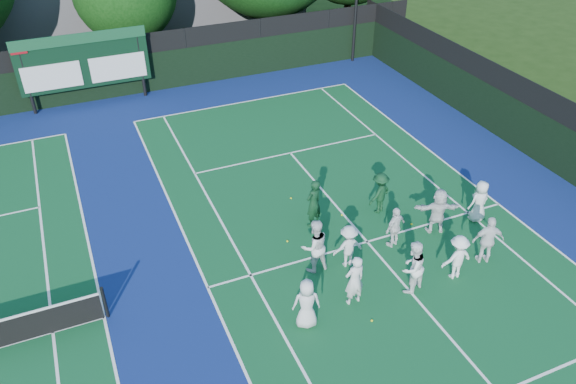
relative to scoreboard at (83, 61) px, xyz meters
name	(u,v)px	position (x,y,z in m)	size (l,w,h in m)	color
ground	(383,260)	(7.01, -15.59, -2.19)	(120.00, 120.00, 0.00)	#1E380F
court_apron	(191,293)	(1.01, -14.59, -2.19)	(34.00, 32.00, 0.01)	navy
near_court	(367,242)	(7.01, -14.59, -2.18)	(11.05, 23.85, 0.01)	#105127
back_fence	(107,72)	(1.01, 0.41, -0.83)	(34.00, 0.08, 3.00)	black
scoreboard	(83,61)	(0.00, 0.00, 0.00)	(6.00, 0.21, 3.55)	black
clubhouse	(153,6)	(5.01, 8.41, -0.19)	(18.00, 6.00, 4.00)	#5D5C61
tennis_ball_0	(372,321)	(5.37, -17.70, -2.16)	(0.07, 0.07, 0.07)	yellow
tennis_ball_1	(342,215)	(6.93, -12.95, -2.16)	(0.07, 0.07, 0.07)	yellow
tennis_ball_2	(454,270)	(8.78, -16.89, -2.16)	(0.07, 0.07, 0.07)	yellow
tennis_ball_3	(287,241)	(4.58, -13.54, -2.16)	(0.07, 0.07, 0.07)	yellow
tennis_ball_4	(291,198)	(5.69, -11.29, -2.16)	(0.07, 0.07, 0.07)	yellow
tennis_ball_5	(412,224)	(8.89, -14.38, -2.16)	(0.07, 0.07, 0.07)	yellow
player_front_0	(307,303)	(3.64, -17.06, -1.39)	(0.78, 0.51, 1.59)	silver
player_front_1	(354,280)	(5.24, -16.81, -1.34)	(0.62, 0.41, 1.69)	white
player_front_2	(412,267)	(7.04, -17.02, -1.31)	(0.85, 0.67, 1.76)	white
player_front_3	(457,257)	(8.61, -17.07, -1.43)	(0.98, 0.56, 1.52)	white
player_front_4	(488,240)	(9.92, -16.87, -1.34)	(0.99, 0.41, 1.69)	white
player_back_0	(315,246)	(4.82, -15.07, -1.27)	(0.89, 0.69, 1.83)	white
player_back_1	(348,246)	(5.86, -15.30, -1.45)	(0.96, 0.55, 1.48)	silver
player_back_2	(395,227)	(7.71, -15.05, -1.45)	(0.87, 0.36, 1.48)	white
player_back_3	(438,211)	(9.43, -14.95, -1.36)	(1.54, 0.49, 1.67)	white
player_back_4	(479,201)	(11.13, -14.99, -1.41)	(0.76, 0.49, 1.56)	white
coach_left	(314,203)	(5.77, -13.01, -1.29)	(0.66, 0.43, 1.80)	#0E331A
coach_right	(380,193)	(8.24, -13.21, -1.41)	(1.01, 0.58, 1.57)	#0F371B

